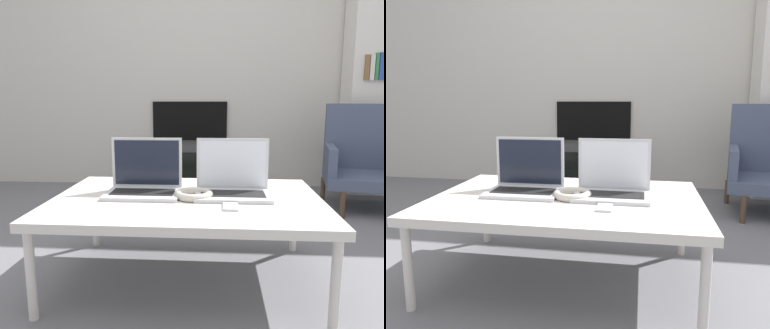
# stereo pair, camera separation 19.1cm
# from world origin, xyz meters

# --- Properties ---
(ground_plane) EXTENTS (14.00, 14.00, 0.00)m
(ground_plane) POSITION_xyz_m (0.00, 0.00, 0.00)
(ground_plane) COLOR slate
(wall_back) EXTENTS (7.00, 0.08, 2.60)m
(wall_back) POSITION_xyz_m (-0.00, 2.13, 1.29)
(wall_back) COLOR beige
(wall_back) RESTS_ON ground_plane
(table) EXTENTS (1.16, 0.80, 0.38)m
(table) POSITION_xyz_m (0.00, 0.19, 0.35)
(table) COLOR silver
(table) RESTS_ON ground_plane
(laptop_left) EXTENTS (0.33, 0.22, 0.25)m
(laptop_left) POSITION_xyz_m (-0.20, 0.24, 0.44)
(laptop_left) COLOR silver
(laptop_left) RESTS_ON table
(laptop_right) EXTENTS (0.33, 0.22, 0.25)m
(laptop_right) POSITION_xyz_m (0.20, 0.24, 0.44)
(laptop_right) COLOR silver
(laptop_right) RESTS_ON table
(headphones) EXTENTS (0.17, 0.17, 0.03)m
(headphones) POSITION_xyz_m (0.03, 0.18, 0.40)
(headphones) COLOR beige
(headphones) RESTS_ON table
(phone) EXTENTS (0.06, 0.14, 0.01)m
(phone) POSITION_xyz_m (0.18, 0.06, 0.38)
(phone) COLOR silver
(phone) RESTS_ON table
(tv) EXTENTS (0.52, 0.50, 0.43)m
(tv) POSITION_xyz_m (-0.13, 1.84, 0.21)
(tv) COLOR #383838
(tv) RESTS_ON ground_plane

